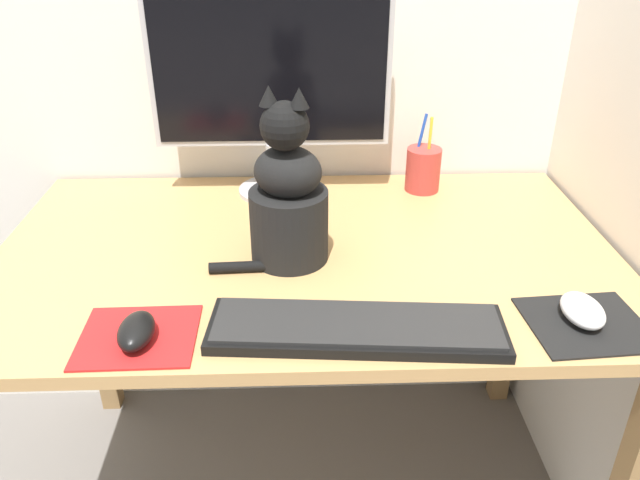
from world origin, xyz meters
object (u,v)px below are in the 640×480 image
(monitor, at_px, (270,78))
(keyboard, at_px, (357,328))
(computer_mouse_left, at_px, (136,331))
(cat, at_px, (288,199))
(computer_mouse_right, at_px, (583,310))
(pen_cup, at_px, (423,169))

(monitor, distance_m, keyboard, 0.64)
(computer_mouse_left, bearing_deg, keyboard, 1.91)
(monitor, relative_size, cat, 1.57)
(computer_mouse_right, distance_m, pen_cup, 0.57)
(computer_mouse_left, bearing_deg, pen_cup, 46.30)
(keyboard, relative_size, computer_mouse_right, 4.87)
(monitor, distance_m, computer_mouse_left, 0.66)
(monitor, xyz_separation_m, cat, (0.04, -0.32, -0.15))
(keyboard, distance_m, pen_cup, 0.60)
(cat, height_order, pen_cup, cat)
(keyboard, relative_size, computer_mouse_left, 5.02)
(computer_mouse_left, relative_size, pen_cup, 0.53)
(computer_mouse_right, bearing_deg, monitor, 133.85)
(monitor, bearing_deg, pen_cup, 0.49)
(keyboard, distance_m, cat, 0.29)
(monitor, xyz_separation_m, computer_mouse_right, (0.52, -0.54, -0.25))
(keyboard, height_order, pen_cup, pen_cup)
(computer_mouse_left, distance_m, pen_cup, 0.80)
(monitor, height_order, computer_mouse_right, monitor)
(keyboard, bearing_deg, cat, 118.40)
(computer_mouse_left, xyz_separation_m, computer_mouse_right, (0.72, 0.03, -0.00))
(keyboard, bearing_deg, pen_cup, 74.40)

